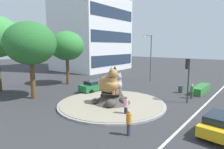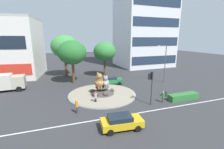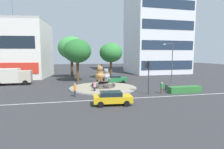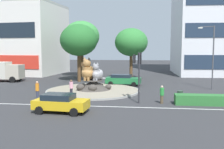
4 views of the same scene
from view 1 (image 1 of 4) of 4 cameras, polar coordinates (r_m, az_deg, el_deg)
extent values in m
plane|color=#333335|center=(19.79, -0.11, -8.97)|extent=(160.00, 160.00, 0.00)
cube|color=silver|center=(16.42, 21.46, -13.33)|extent=(112.00, 0.20, 0.01)
cylinder|color=gray|center=(19.76, -0.11, -8.72)|extent=(10.92, 10.92, 0.18)
cylinder|color=gray|center=(19.73, -0.11, -8.40)|extent=(10.49, 10.49, 0.05)
cone|color=#423D38|center=(19.56, -0.11, -6.76)|extent=(3.86, 3.86, 1.12)
cylinder|color=#423D38|center=(19.44, -0.12, -5.33)|extent=(2.12, 2.12, 0.12)
ellipsoid|color=#423D38|center=(21.10, 2.54, -6.39)|extent=(0.73, 0.60, 0.58)
ellipsoid|color=#423D38|center=(21.15, -2.74, -6.40)|extent=(0.69, 0.53, 0.55)
ellipsoid|color=#423D38|center=(19.20, -5.11, -7.96)|extent=(0.70, 0.63, 0.56)
ellipsoid|color=#423D38|center=(18.09, -0.40, -8.60)|extent=(0.97, 0.98, 0.78)
ellipsoid|color=#423D38|center=(18.96, 3.53, -7.78)|extent=(0.99, 0.82, 0.79)
ellipsoid|color=#9E703D|center=(18.80, -1.15, -2.96)|extent=(1.55, 2.38, 1.70)
cylinder|color=#9E703D|center=(18.46, -0.06, -2.57)|extent=(1.13, 1.13, 1.06)
sphere|color=#9E703D|center=(18.20, 0.35, 0.23)|extent=(0.94, 0.94, 0.94)
torus|color=#9E703D|center=(19.85, -2.49, -4.36)|extent=(1.06, 1.06, 0.21)
cone|color=black|center=(18.33, 0.87, 2.00)|extent=(0.39, 0.39, 0.38)
cone|color=#9E703D|center=(17.93, -0.18, 1.86)|extent=(0.39, 0.39, 0.38)
cylinder|color=#9E703D|center=(18.55, 1.24, -5.14)|extent=(0.30, 0.30, 0.43)
cylinder|color=#9E703D|center=(18.26, 0.47, -5.36)|extent=(0.30, 0.30, 0.43)
ellipsoid|color=gray|center=(19.69, 0.98, -3.01)|extent=(1.58, 2.05, 1.32)
cylinder|color=gray|center=(19.38, 1.63, -2.75)|extent=(1.05, 1.05, 0.82)
sphere|color=gray|center=(19.14, 1.88, -0.70)|extent=(0.72, 0.72, 0.72)
torus|color=gray|center=(20.55, 0.39, -4.01)|extent=(0.79, 0.79, 0.16)
cone|color=gray|center=(19.20, 2.36, 0.60)|extent=(0.36, 0.36, 0.30)
cone|color=gray|center=(18.96, 1.41, 0.50)|extent=(0.36, 0.36, 0.30)
cylinder|color=gray|center=(19.38, 2.51, -4.70)|extent=(0.23, 0.23, 0.33)
cylinder|color=gray|center=(19.19, 1.81, -4.82)|extent=(0.23, 0.23, 0.33)
cylinder|color=#2D2D33|center=(21.27, 21.93, -1.91)|extent=(0.14, 0.14, 4.65)
cube|color=black|center=(21.14, 21.67, 2.97)|extent=(0.36, 0.30, 1.05)
sphere|color=#360606|center=(21.16, 21.53, 3.84)|extent=(0.18, 0.18, 0.18)
sphere|color=#392706|center=(21.18, 21.48, 2.99)|extent=(0.18, 0.18, 0.18)
sphere|color=green|center=(21.21, 21.43, 2.14)|extent=(0.18, 0.18, 0.18)
cube|color=black|center=(20.65, 21.61, 2.71)|extent=(0.25, 0.31, 0.80)
cube|color=silver|center=(50.34, -6.36, 20.16)|extent=(16.69, 14.49, 32.25)
cube|color=#233347|center=(44.89, 0.51, 4.38)|extent=(15.31, 0.55, 2.44)
cube|color=#233347|center=(44.82, 0.52, 11.25)|extent=(15.31, 0.55, 2.44)
cube|color=#233347|center=(45.39, 0.53, 18.04)|extent=(15.31, 0.55, 2.44)
cube|color=#2D7033|center=(27.07, 25.10, -4.01)|extent=(4.92, 1.20, 0.90)
cylinder|color=brown|center=(23.36, -22.65, -1.84)|extent=(0.54, 0.54, 4.03)
ellipsoid|color=#286B2D|center=(23.03, -23.27, 8.62)|extent=(5.59, 5.59, 4.75)
cylinder|color=brown|center=(30.45, -13.15, 0.77)|extent=(0.49, 0.49, 3.90)
ellipsoid|color=#337F38|center=(30.19, -13.41, 8.40)|extent=(5.24, 5.24, 4.46)
cylinder|color=#4C4C51|center=(32.54, 11.56, 4.69)|extent=(0.16, 0.16, 7.72)
cylinder|color=#4C4C51|center=(31.95, 10.75, 11.40)|extent=(1.55, 0.56, 0.10)
cube|color=silver|center=(31.39, 9.70, 11.30)|extent=(0.50, 0.24, 0.16)
cylinder|color=black|center=(16.61, 4.15, -11.02)|extent=(0.28, 0.28, 0.80)
cylinder|color=pink|center=(16.38, 4.18, -8.57)|extent=(0.38, 0.38, 0.69)
sphere|color=brown|center=(16.25, 4.19, -7.01)|extent=(0.23, 0.23, 0.23)
cylinder|color=brown|center=(23.68, 22.82, -5.75)|extent=(0.28, 0.28, 0.77)
cylinder|color=#288C38|center=(23.52, 22.92, -4.05)|extent=(0.37, 0.37, 0.67)
sphere|color=beige|center=(23.43, 22.98, -2.99)|extent=(0.22, 0.22, 0.22)
cylinder|color=#33384C|center=(13.29, 5.03, -16.12)|extent=(0.27, 0.27, 0.83)
cylinder|color=orange|center=(12.98, 5.08, -13.00)|extent=(0.35, 0.35, 0.73)
sphere|color=tan|center=(12.82, 5.11, -10.99)|extent=(0.24, 0.24, 0.24)
cube|color=#1E6B38|center=(25.15, -4.66, -3.52)|extent=(4.86, 2.20, 0.77)
cube|color=#19232D|center=(24.89, -5.09, -2.25)|extent=(2.78, 1.77, 0.43)
cylinder|color=black|center=(26.86, -3.33, -3.58)|extent=(0.66, 0.29, 0.64)
cylinder|color=black|center=(25.64, -0.76, -4.15)|extent=(0.66, 0.29, 0.64)
cylinder|color=black|center=(24.95, -8.65, -4.61)|extent=(0.66, 0.29, 0.64)
cylinder|color=black|center=(23.63, -6.16, -5.30)|extent=(0.66, 0.29, 0.64)
cube|color=gold|center=(15.16, 29.90, -13.05)|extent=(4.37, 2.20, 0.70)
cube|color=#19232D|center=(14.77, 29.87, -11.22)|extent=(2.50, 1.82, 0.46)
cylinder|color=black|center=(16.76, 27.86, -12.14)|extent=(0.66, 0.27, 0.64)
cylinder|color=black|center=(14.26, 24.65, -15.55)|extent=(0.66, 0.27, 0.64)
cylinder|color=#2D4233|center=(26.00, 19.84, -4.19)|extent=(0.56, 0.56, 0.90)
camera|label=2|loc=(14.46, 92.90, 12.06)|focal=24.65mm
camera|label=3|loc=(20.02, 99.26, -2.60)|focal=29.34mm
camera|label=4|loc=(26.66, 78.62, -0.31)|focal=40.77mm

